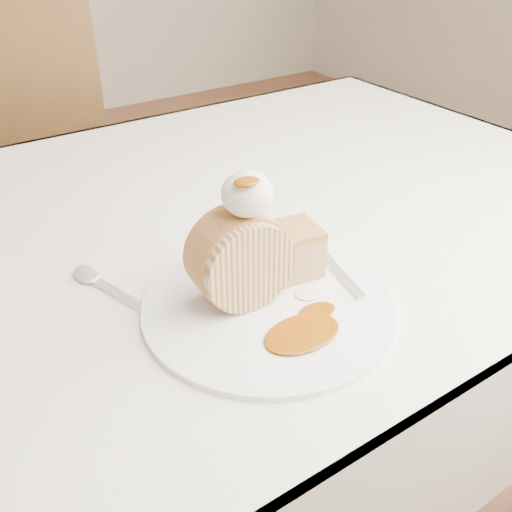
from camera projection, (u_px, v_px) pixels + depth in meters
table at (203, 267)px, 0.89m from camera, size 1.40×0.90×0.75m
chair_far at (10, 172)px, 1.41m from camera, size 0.56×0.56×0.99m
plate at (268, 306)px, 0.65m from camera, size 0.33×0.33×0.01m
roulade_slice at (240, 259)px, 0.63m from camera, size 0.11×0.07×0.11m
cake_chunk at (291, 253)px, 0.69m from camera, size 0.07×0.07×0.05m
whipped_cream at (247, 194)px, 0.59m from camera, size 0.06×0.06×0.05m
caramel_drizzle at (247, 176)px, 0.56m from camera, size 0.03×0.02×0.01m
caramel_pool at (302, 333)px, 0.60m from camera, size 0.10×0.07×0.00m
fork at (337, 270)px, 0.70m from camera, size 0.06×0.17×0.00m
spoon at (132, 302)px, 0.66m from camera, size 0.07×0.16×0.00m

